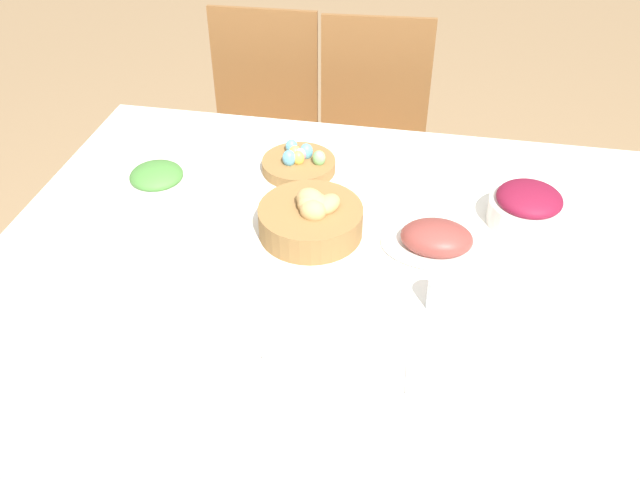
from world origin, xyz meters
The scene contains 15 objects.
ground_plane centered at (0.00, 0.00, 0.00)m, with size 12.00×12.00×0.00m, color #937551.
dining_table centered at (0.00, 0.00, 0.39)m, with size 1.73×1.18×0.77m.
chair_far_left centered at (-0.45, 0.91, 0.52)m, with size 0.43×0.43×0.99m.
chair_far_center centered at (-0.01, 0.91, 0.52)m, with size 0.45×0.45×0.99m.
bread_basket centered at (-0.06, -0.01, 0.82)m, with size 0.27×0.27×0.13m.
egg_basket centered at (-0.16, 0.28, 0.80)m, with size 0.22×0.22×0.08m.
ham_platter centered at (0.26, -0.01, 0.80)m, with size 0.28×0.20×0.08m.
green_salad_bowl centered at (-0.53, 0.09, 0.81)m, with size 0.18×0.18×0.08m.
beet_salad_bowl centered at (0.49, 0.14, 0.82)m, with size 0.20×0.20×0.11m.
dinner_plate centered at (0.04, -0.42, 0.78)m, with size 0.26×0.26×0.01m.
fork centered at (-0.12, -0.42, 0.77)m, with size 0.02×0.17×0.00m.
knife centered at (0.20, -0.42, 0.77)m, with size 0.02×0.17×0.00m.
spoon centered at (0.23, -0.42, 0.77)m, with size 0.02×0.17×0.00m.
drinking_cup centered at (0.28, -0.23, 0.81)m, with size 0.07×0.07×0.08m.
butter_dish centered at (-0.26, -0.20, 0.79)m, with size 0.11×0.07×0.03m.
Camera 1 is at (0.22, -1.40, 1.86)m, focal length 38.00 mm.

